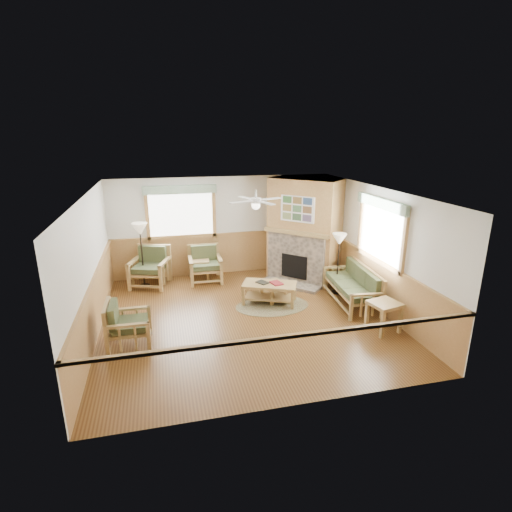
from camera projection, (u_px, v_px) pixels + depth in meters
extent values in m
cube|color=brown|center=(246.00, 318.00, 8.62)|extent=(6.00, 6.00, 0.01)
cube|color=white|center=(245.00, 192.00, 7.81)|extent=(6.00, 6.00, 0.01)
cube|color=silver|center=(222.00, 226.00, 10.99)|extent=(6.00, 0.02, 2.70)
cube|color=silver|center=(292.00, 323.00, 5.43)|extent=(6.00, 0.02, 2.70)
cube|color=silver|center=(90.00, 269.00, 7.54)|extent=(0.02, 6.00, 2.70)
cube|color=silver|center=(377.00, 248.00, 8.89)|extent=(0.02, 6.00, 2.70)
cylinder|color=brown|center=(272.00, 306.00, 9.18)|extent=(2.10, 2.10, 0.01)
cube|color=maroon|center=(276.00, 282.00, 9.19)|extent=(0.29, 0.34, 0.03)
cube|color=black|center=(262.00, 282.00, 9.23)|extent=(0.31, 0.34, 0.02)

